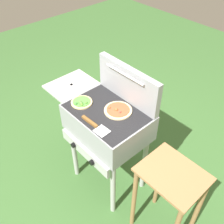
# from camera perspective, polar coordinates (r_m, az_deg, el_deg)

# --- Properties ---
(ground_plane) EXTENTS (8.00, 8.00, 0.00)m
(ground_plane) POSITION_cam_1_polar(r_m,az_deg,el_deg) (2.71, -0.73, -14.30)
(ground_plane) COLOR #38602D
(grill) EXTENTS (0.96, 0.53, 0.90)m
(grill) POSITION_cam_1_polar(r_m,az_deg,el_deg) (2.14, -1.24, -2.53)
(grill) COLOR gray
(grill) RESTS_ON ground_plane
(grill_lid_open) EXTENTS (0.63, 0.08, 0.30)m
(grill_lid_open) POSITION_cam_1_polar(r_m,az_deg,el_deg) (2.06, 3.49, 6.08)
(grill_lid_open) COLOR gray
(grill_lid_open) RESTS_ON grill
(pizza_pepperoni) EXTENTS (0.22, 0.22, 0.03)m
(pizza_pepperoni) POSITION_cam_1_polar(r_m,az_deg,el_deg) (2.03, 1.31, 0.41)
(pizza_pepperoni) COLOR beige
(pizza_pepperoni) RESTS_ON grill
(pizza_veggie) EXTENTS (0.17, 0.17, 0.03)m
(pizza_veggie) POSITION_cam_1_polar(r_m,az_deg,el_deg) (2.12, -6.63, 2.12)
(pizza_veggie) COLOR #E0C17F
(pizza_veggie) RESTS_ON grill
(spatula) EXTENTS (0.26, 0.09, 0.02)m
(spatula) POSITION_cam_1_polar(r_m,az_deg,el_deg) (1.91, -3.79, -2.92)
(spatula) COLOR #B7BABF
(spatula) RESTS_ON grill
(prep_table) EXTENTS (0.44, 0.36, 0.77)m
(prep_table) POSITION_cam_1_polar(r_m,az_deg,el_deg) (2.03, 12.20, -16.57)
(prep_table) COLOR olive
(prep_table) RESTS_ON ground_plane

